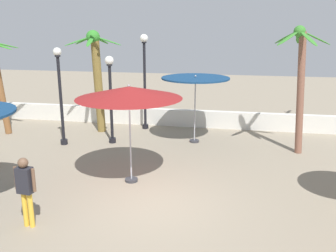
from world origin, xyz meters
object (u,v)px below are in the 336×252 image
at_px(patio_umbrella_4, 129,93).
at_px(palm_tree_1, 97,70).
at_px(palm_tree_2, 300,76).
at_px(lamp_post_1, 145,73).
at_px(guest_0, 25,185).
at_px(patio_umbrella_1, 195,80).
at_px(lamp_post_0, 60,91).
at_px(lamp_post_3, 111,92).

bearing_deg(patio_umbrella_4, palm_tree_1, 120.29).
bearing_deg(patio_umbrella_4, palm_tree_2, 35.45).
relative_size(palm_tree_2, lamp_post_1, 1.08).
distance_m(patio_umbrella_4, guest_0, 3.85).
bearing_deg(guest_0, patio_umbrella_1, 67.39).
height_order(lamp_post_0, lamp_post_1, lamp_post_1).
xyz_separation_m(patio_umbrella_4, lamp_post_3, (-1.87, 3.64, -0.65)).
xyz_separation_m(patio_umbrella_4, lamp_post_0, (-3.73, 3.06, -0.59)).
bearing_deg(palm_tree_1, lamp_post_1, 22.54).
relative_size(lamp_post_0, guest_0, 2.22).
bearing_deg(palm_tree_1, patio_umbrella_4, -59.71).
bearing_deg(patio_umbrella_4, lamp_post_3, 117.22).
relative_size(lamp_post_1, guest_0, 2.48).
bearing_deg(palm_tree_1, lamp_post_3, -53.24).
bearing_deg(lamp_post_1, patio_umbrella_4, -79.88).
relative_size(patio_umbrella_1, palm_tree_2, 0.59).
distance_m(patio_umbrella_4, palm_tree_1, 6.01).
relative_size(palm_tree_1, lamp_post_1, 1.04).
distance_m(patio_umbrella_1, guest_0, 8.14).
distance_m(lamp_post_3, guest_0, 6.75).
bearing_deg(patio_umbrella_4, lamp_post_1, 100.12).
distance_m(patio_umbrella_4, lamp_post_1, 6.10).
height_order(palm_tree_1, palm_tree_2, palm_tree_2).
relative_size(patio_umbrella_1, patio_umbrella_4, 0.88).
height_order(palm_tree_1, lamp_post_0, palm_tree_1).
relative_size(palm_tree_1, lamp_post_3, 1.27).
bearing_deg(patio_umbrella_1, palm_tree_1, 169.44).
distance_m(palm_tree_1, guest_0, 8.51).
xyz_separation_m(patio_umbrella_4, palm_tree_1, (-3.03, 5.19, 0.01)).
bearing_deg(palm_tree_2, patio_umbrella_4, -144.55).
bearing_deg(palm_tree_2, lamp_post_3, -179.00).
distance_m(patio_umbrella_4, lamp_post_3, 4.14).
xyz_separation_m(lamp_post_0, lamp_post_1, (2.66, 2.94, 0.43)).
distance_m(patio_umbrella_1, lamp_post_3, 3.41).
bearing_deg(guest_0, lamp_post_0, 108.90).
bearing_deg(patio_umbrella_1, guest_0, -112.61).
relative_size(patio_umbrella_4, lamp_post_0, 0.81).
xyz_separation_m(palm_tree_2, lamp_post_1, (-6.35, 2.24, -0.30)).
xyz_separation_m(patio_umbrella_1, palm_tree_2, (3.85, -0.60, 0.35)).
height_order(palm_tree_1, lamp_post_3, palm_tree_1).
relative_size(palm_tree_2, lamp_post_0, 1.21).
xyz_separation_m(palm_tree_1, palm_tree_2, (8.31, -1.43, 0.13)).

